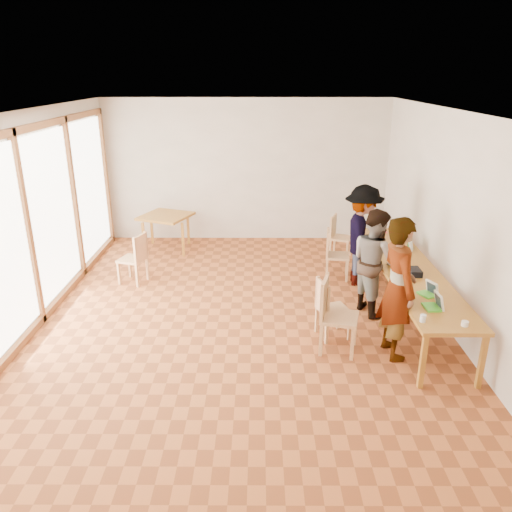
% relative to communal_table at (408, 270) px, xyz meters
% --- Properties ---
extents(ground, '(8.00, 8.00, 0.00)m').
position_rel_communal_table_xyz_m(ground, '(-2.50, -0.32, -0.70)').
color(ground, '#AB5929').
rests_on(ground, ground).
extents(wall_back, '(6.00, 0.10, 3.00)m').
position_rel_communal_table_xyz_m(wall_back, '(-2.50, 3.68, 0.80)').
color(wall_back, beige).
rests_on(wall_back, ground).
extents(wall_front, '(6.00, 0.10, 3.00)m').
position_rel_communal_table_xyz_m(wall_front, '(-2.50, -4.32, 0.80)').
color(wall_front, beige).
rests_on(wall_front, ground).
extents(wall_right, '(0.10, 8.00, 3.00)m').
position_rel_communal_table_xyz_m(wall_right, '(0.50, -0.32, 0.80)').
color(wall_right, beige).
rests_on(wall_right, ground).
extents(window_wall, '(0.10, 8.00, 3.00)m').
position_rel_communal_table_xyz_m(window_wall, '(-5.46, -0.32, 0.80)').
color(window_wall, white).
rests_on(window_wall, ground).
extents(ceiling, '(6.00, 8.00, 0.04)m').
position_rel_communal_table_xyz_m(ceiling, '(-2.50, -0.32, 2.32)').
color(ceiling, white).
rests_on(ceiling, wall_back).
extents(communal_table, '(0.80, 4.00, 0.75)m').
position_rel_communal_table_xyz_m(communal_table, '(0.00, 0.00, 0.00)').
color(communal_table, '#A36C24').
rests_on(communal_table, ground).
extents(side_table, '(0.90, 0.90, 0.75)m').
position_rel_communal_table_xyz_m(side_table, '(-4.13, 2.88, -0.03)').
color(side_table, '#A36C24').
rests_on(side_table, ground).
extents(chair_near, '(0.50, 0.50, 0.45)m').
position_rel_communal_table_xyz_m(chair_near, '(-1.29, -0.75, -0.18)').
color(chair_near, tan).
rests_on(chair_near, ground).
extents(chair_mid, '(0.58, 0.58, 0.54)m').
position_rel_communal_table_xyz_m(chair_mid, '(-1.28, -1.08, -0.09)').
color(chair_mid, tan).
rests_on(chair_mid, ground).
extents(chair_far, '(0.46, 0.46, 0.47)m').
position_rel_communal_table_xyz_m(chair_far, '(-0.93, 1.40, -0.16)').
color(chair_far, tan).
rests_on(chair_far, ground).
extents(chair_empty, '(0.51, 0.51, 0.45)m').
position_rel_communal_table_xyz_m(chair_empty, '(-0.68, 2.50, -0.19)').
color(chair_empty, tan).
rests_on(chair_empty, ground).
extents(chair_spare, '(0.52, 0.52, 0.47)m').
position_rel_communal_table_xyz_m(chair_spare, '(-4.34, 1.15, -0.16)').
color(chair_spare, tan).
rests_on(chair_spare, ground).
extents(person_near, '(0.55, 0.74, 1.86)m').
position_rel_communal_table_xyz_m(person_near, '(-0.49, -1.18, 0.23)').
color(person_near, gray).
rests_on(person_near, ground).
extents(person_mid, '(0.85, 0.95, 1.62)m').
position_rel_communal_table_xyz_m(person_mid, '(-0.49, 0.10, 0.11)').
color(person_mid, gray).
rests_on(person_mid, ground).
extents(person_far, '(0.73, 1.17, 1.74)m').
position_rel_communal_table_xyz_m(person_far, '(-0.48, 1.14, 0.17)').
color(person_far, gray).
rests_on(person_far, ground).
extents(laptop_near, '(0.22, 0.25, 0.20)m').
position_rel_communal_table_xyz_m(laptop_near, '(-0.06, -1.36, 0.10)').
color(laptop_near, '#4BC92D').
rests_on(laptop_near, communal_table).
extents(laptop_mid, '(0.26, 0.27, 0.19)m').
position_rel_communal_table_xyz_m(laptop_mid, '(-0.01, -0.97, 0.10)').
color(laptop_mid, '#4BC92D').
rests_on(laptop_mid, communal_table).
extents(laptop_far, '(0.29, 0.30, 0.21)m').
position_rel_communal_table_xyz_m(laptop_far, '(0.18, 0.73, 0.10)').
color(laptop_far, '#4BC92D').
rests_on(laptop_far, communal_table).
extents(yellow_mug, '(0.16, 0.16, 0.10)m').
position_rel_communal_table_xyz_m(yellow_mug, '(0.22, 1.52, 0.09)').
color(yellow_mug, '#FCB310').
rests_on(yellow_mug, communal_table).
extents(green_bottle, '(0.07, 0.07, 0.28)m').
position_rel_communal_table_xyz_m(green_bottle, '(0.26, 0.88, 0.19)').
color(green_bottle, '#147C26').
rests_on(green_bottle, communal_table).
extents(clear_glass, '(0.07, 0.07, 0.09)m').
position_rel_communal_table_xyz_m(clear_glass, '(-0.32, -1.72, 0.09)').
color(clear_glass, silver).
rests_on(clear_glass, communal_table).
extents(condiment_cup, '(0.08, 0.08, 0.06)m').
position_rel_communal_table_xyz_m(condiment_cup, '(0.13, -1.82, 0.08)').
color(condiment_cup, white).
rests_on(condiment_cup, communal_table).
extents(pink_phone, '(0.05, 0.10, 0.01)m').
position_rel_communal_table_xyz_m(pink_phone, '(0.06, 1.73, 0.05)').
color(pink_phone, '#DB3254').
rests_on(pink_phone, communal_table).
extents(black_pouch, '(0.16, 0.26, 0.09)m').
position_rel_communal_table_xyz_m(black_pouch, '(0.00, -0.29, 0.09)').
color(black_pouch, black).
rests_on(black_pouch, communal_table).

